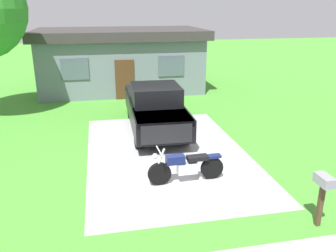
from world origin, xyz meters
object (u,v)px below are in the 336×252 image
(pickup_truck, at_px, (154,106))
(mailbox, at_px, (323,187))
(motorcycle, at_px, (186,166))
(neighbor_house, at_px, (121,59))

(pickup_truck, height_order, mailbox, pickup_truck)
(pickup_truck, bearing_deg, mailbox, -70.45)
(motorcycle, distance_m, neighbor_house, 12.29)
(neighbor_house, bearing_deg, pickup_truck, -84.22)
(pickup_truck, relative_size, neighbor_house, 0.59)
(motorcycle, height_order, mailbox, mailbox)
(motorcycle, distance_m, pickup_truck, 4.66)
(pickup_truck, xyz_separation_m, neighbor_house, (-0.77, 7.55, 0.84))
(motorcycle, bearing_deg, mailbox, -47.04)
(motorcycle, bearing_deg, neighbor_house, 94.21)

